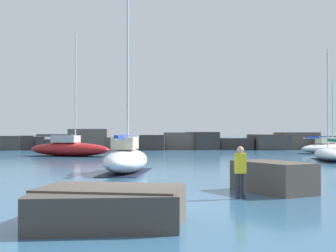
{
  "coord_description": "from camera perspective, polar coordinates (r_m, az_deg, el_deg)",
  "views": [
    {
      "loc": [
        0.3,
        -13.77,
        2.14
      ],
      "look_at": [
        0.83,
        28.4,
        2.72
      ],
      "focal_mm": 50.0,
      "sensor_mm": 36.0,
      "label": 1
    }
  ],
  "objects": [
    {
      "name": "ground_plane",
      "position": [
        13.94,
        -1.97,
        -9.62
      ],
      "size": [
        600.0,
        600.0,
        0.0
      ],
      "primitive_type": "plane",
      "color": "#336084"
    },
    {
      "name": "open_sea_beyond",
      "position": [
        118.57,
        -0.87,
        -1.81
      ],
      "size": [
        400.0,
        116.0,
        0.01
      ],
      "color": "#235175",
      "rests_on": "ground"
    },
    {
      "name": "breakwater_jetty",
      "position": [
        58.67,
        1.32,
        -1.94
      ],
      "size": [
        60.0,
        6.98,
        2.56
      ],
      "color": "brown",
      "rests_on": "ground"
    },
    {
      "name": "foreground_rocks",
      "position": [
        12.86,
        1.47,
        -8.3
      ],
      "size": [
        8.38,
        8.95,
        1.09
      ],
      "color": "#423D38",
      "rests_on": "ground"
    },
    {
      "name": "sailboat_moored_0",
      "position": [
        37.5,
        19.06,
        -3.25
      ],
      "size": [
        3.11,
        7.39,
        8.63
      ],
      "color": "white",
      "rests_on": "ground"
    },
    {
      "name": "sailboat_moored_1",
      "position": [
        42.67,
        -11.97,
        -2.68
      ],
      "size": [
        8.07,
        4.56,
        11.09
      ],
      "color": "maroon",
      "rests_on": "ground"
    },
    {
      "name": "sailboat_moored_3",
      "position": [
        24.98,
        -5.15,
        -4.02
      ],
      "size": [
        2.75,
        6.33,
        9.54
      ],
      "color": "white",
      "rests_on": "ground"
    },
    {
      "name": "sailboat_moored_4",
      "position": [
        50.58,
        18.98,
        -2.48
      ],
      "size": [
        7.09,
        4.47,
        7.43
      ],
      "color": "silver",
      "rests_on": "ground"
    },
    {
      "name": "mooring_buoy_orange_near",
      "position": [
        33.81,
        -3.85,
        -3.81
      ],
      "size": [
        0.71,
        0.71,
        0.91
      ],
      "color": "red",
      "rests_on": "ground"
    },
    {
      "name": "person_on_rocks",
      "position": [
        15.28,
        8.82,
        -5.26
      ],
      "size": [
        0.36,
        0.22,
        1.69
      ],
      "color": "#282833",
      "rests_on": "ground"
    }
  ]
}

